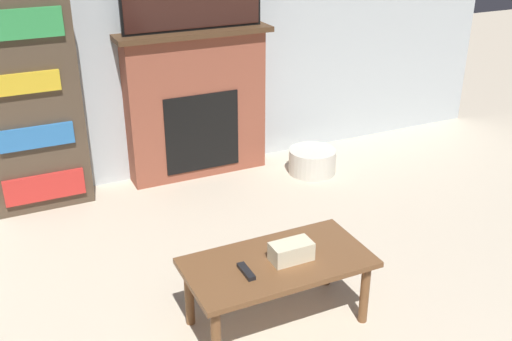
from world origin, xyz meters
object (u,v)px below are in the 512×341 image
(fireplace, at_px, (197,104))
(coffee_table, at_px, (278,269))
(storage_basket, at_px, (312,161))
(bookshelf, at_px, (30,105))

(fireplace, relative_size, coffee_table, 1.25)
(coffee_table, relative_size, storage_basket, 2.49)
(coffee_table, distance_m, storage_basket, 2.00)
(bookshelf, bearing_deg, storage_basket, -10.16)
(bookshelf, bearing_deg, coffee_table, -64.34)
(bookshelf, bearing_deg, fireplace, 1.04)
(coffee_table, relative_size, bookshelf, 0.63)
(bookshelf, height_order, storage_basket, bookshelf)
(fireplace, distance_m, storage_basket, 1.08)
(fireplace, height_order, storage_basket, fireplace)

